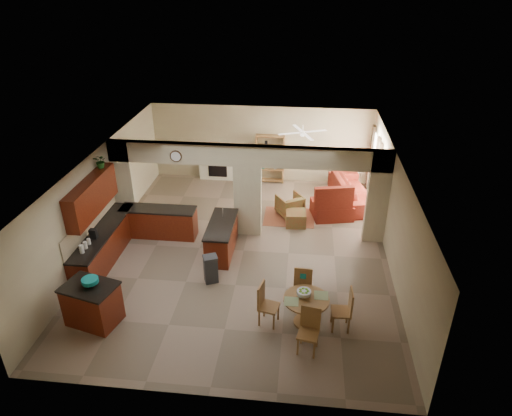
# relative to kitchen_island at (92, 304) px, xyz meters

# --- Properties ---
(floor) EXTENTS (10.00, 10.00, 0.00)m
(floor) POSITION_rel_kitchen_island_xyz_m (2.97, 3.25, -0.50)
(floor) COLOR #816C59
(floor) RESTS_ON ground
(ceiling) EXTENTS (10.00, 10.00, 0.00)m
(ceiling) POSITION_rel_kitchen_island_xyz_m (2.97, 3.25, 2.30)
(ceiling) COLOR white
(ceiling) RESTS_ON wall_back
(wall_back) EXTENTS (8.00, 0.00, 8.00)m
(wall_back) POSITION_rel_kitchen_island_xyz_m (2.97, 8.25, 0.90)
(wall_back) COLOR #BFB68C
(wall_back) RESTS_ON floor
(wall_front) EXTENTS (8.00, 0.00, 8.00)m
(wall_front) POSITION_rel_kitchen_island_xyz_m (2.97, -1.75, 0.90)
(wall_front) COLOR #BFB68C
(wall_front) RESTS_ON floor
(wall_left) EXTENTS (0.00, 10.00, 10.00)m
(wall_left) POSITION_rel_kitchen_island_xyz_m (-1.03, 3.25, 0.90)
(wall_left) COLOR #BFB68C
(wall_left) RESTS_ON floor
(wall_right) EXTENTS (0.00, 10.00, 10.00)m
(wall_right) POSITION_rel_kitchen_island_xyz_m (6.97, 3.25, 0.90)
(wall_right) COLOR #BFB68C
(wall_right) RESTS_ON floor
(partition_left_pier) EXTENTS (0.60, 0.25, 2.80)m
(partition_left_pier) POSITION_rel_kitchen_island_xyz_m (-0.73, 4.25, 0.90)
(partition_left_pier) COLOR #BFB68C
(partition_left_pier) RESTS_ON floor
(partition_center_pier) EXTENTS (0.80, 0.25, 2.20)m
(partition_center_pier) POSITION_rel_kitchen_island_xyz_m (2.97, 4.25, 0.60)
(partition_center_pier) COLOR #BFB68C
(partition_center_pier) RESTS_ON floor
(partition_right_pier) EXTENTS (0.60, 0.25, 2.80)m
(partition_right_pier) POSITION_rel_kitchen_island_xyz_m (6.67, 4.25, 0.90)
(partition_right_pier) COLOR #BFB68C
(partition_right_pier) RESTS_ON floor
(partition_header) EXTENTS (8.00, 0.25, 0.60)m
(partition_header) POSITION_rel_kitchen_island_xyz_m (2.97, 4.25, 2.00)
(partition_header) COLOR #BFB68C
(partition_header) RESTS_ON partition_center_pier
(kitchen_counter) EXTENTS (2.52, 3.29, 1.48)m
(kitchen_counter) POSITION_rel_kitchen_island_xyz_m (-0.29, 3.01, -0.03)
(kitchen_counter) COLOR #470E08
(kitchen_counter) RESTS_ON floor
(upper_cabinets) EXTENTS (0.35, 2.40, 0.90)m
(upper_cabinets) POSITION_rel_kitchen_island_xyz_m (-0.85, 2.45, 1.42)
(upper_cabinets) COLOR #470E08
(upper_cabinets) RESTS_ON wall_left
(peninsula) EXTENTS (0.70, 1.85, 0.91)m
(peninsula) POSITION_rel_kitchen_island_xyz_m (2.37, 3.14, -0.04)
(peninsula) COLOR #470E08
(peninsula) RESTS_ON floor
(wall_clock) EXTENTS (0.34, 0.03, 0.34)m
(wall_clock) POSITION_rel_kitchen_island_xyz_m (0.97, 4.10, 1.95)
(wall_clock) COLOR #4A2F18
(wall_clock) RESTS_ON partition_header
(rug) EXTENTS (1.60, 1.30, 0.01)m
(rug) POSITION_rel_kitchen_island_xyz_m (4.17, 5.35, -0.49)
(rug) COLOR #984A37
(rug) RESTS_ON floor
(fireplace) EXTENTS (1.60, 0.35, 1.20)m
(fireplace) POSITION_rel_kitchen_island_xyz_m (1.37, 8.09, 0.12)
(fireplace) COLOR white
(fireplace) RESTS_ON floor
(shelving_unit) EXTENTS (1.00, 0.32, 1.80)m
(shelving_unit) POSITION_rel_kitchen_island_xyz_m (3.32, 8.07, 0.40)
(shelving_unit) COLOR olive
(shelving_unit) RESTS_ON floor
(window_a) EXTENTS (0.02, 0.90, 1.90)m
(window_a) POSITION_rel_kitchen_island_xyz_m (6.94, 5.55, 0.70)
(window_a) COLOR white
(window_a) RESTS_ON wall_right
(window_b) EXTENTS (0.02, 0.90, 1.90)m
(window_b) POSITION_rel_kitchen_island_xyz_m (6.94, 7.25, 0.70)
(window_b) COLOR white
(window_b) RESTS_ON wall_right
(glazed_door) EXTENTS (0.02, 0.70, 2.10)m
(glazed_door) POSITION_rel_kitchen_island_xyz_m (6.94, 6.40, 0.55)
(glazed_door) COLOR white
(glazed_door) RESTS_ON wall_right
(drape_a_left) EXTENTS (0.10, 0.28, 2.30)m
(drape_a_left) POSITION_rel_kitchen_island_xyz_m (6.90, 4.95, 0.70)
(drape_a_left) COLOR #441D1B
(drape_a_left) RESTS_ON wall_right
(drape_a_right) EXTENTS (0.10, 0.28, 2.30)m
(drape_a_right) POSITION_rel_kitchen_island_xyz_m (6.90, 6.15, 0.70)
(drape_a_right) COLOR #441D1B
(drape_a_right) RESTS_ON wall_right
(drape_b_left) EXTENTS (0.10, 0.28, 2.30)m
(drape_b_left) POSITION_rel_kitchen_island_xyz_m (6.90, 6.65, 0.70)
(drape_b_left) COLOR #441D1B
(drape_b_left) RESTS_ON wall_right
(drape_b_right) EXTENTS (0.10, 0.28, 2.30)m
(drape_b_right) POSITION_rel_kitchen_island_xyz_m (6.90, 7.85, 0.70)
(drape_b_right) COLOR #441D1B
(drape_b_right) RESTS_ON wall_right
(ceiling_fan) EXTENTS (1.00, 1.00, 0.10)m
(ceiling_fan) POSITION_rel_kitchen_island_xyz_m (4.47, 6.25, 2.06)
(ceiling_fan) COLOR white
(ceiling_fan) RESTS_ON ceiling
(kitchen_island) EXTENTS (1.31, 1.08, 0.99)m
(kitchen_island) POSITION_rel_kitchen_island_xyz_m (0.00, 0.00, 0.00)
(kitchen_island) COLOR #470E08
(kitchen_island) RESTS_ON floor
(teal_bowl) EXTENTS (0.36, 0.36, 0.17)m
(teal_bowl) POSITION_rel_kitchen_island_xyz_m (0.04, 0.04, 0.58)
(teal_bowl) COLOR teal
(teal_bowl) RESTS_ON kitchen_island
(trash_can) EXTENTS (0.41, 0.38, 0.70)m
(trash_can) POSITION_rel_kitchen_island_xyz_m (2.33, 1.76, -0.15)
(trash_can) COLOR #2D2E30
(trash_can) RESTS_ON floor
(dining_table) EXTENTS (1.02, 1.02, 0.70)m
(dining_table) POSITION_rel_kitchen_island_xyz_m (4.74, 0.45, -0.02)
(dining_table) COLOR olive
(dining_table) RESTS_ON floor
(fruit_bowl) EXTENTS (0.32, 0.32, 0.17)m
(fruit_bowl) POSITION_rel_kitchen_island_xyz_m (4.68, 0.53, 0.28)
(fruit_bowl) COLOR #67B526
(fruit_bowl) RESTS_ON dining_table
(sofa) EXTENTS (2.88, 1.60, 0.80)m
(sofa) POSITION_rel_kitchen_island_xyz_m (6.27, 6.72, -0.10)
(sofa) COLOR maroon
(sofa) RESTS_ON floor
(chaise) EXTENTS (1.41, 1.24, 0.49)m
(chaise) POSITION_rel_kitchen_island_xyz_m (5.52, 5.58, -0.25)
(chaise) COLOR maroon
(chaise) RESTS_ON floor
(armchair) EXTENTS (1.03, 1.03, 0.69)m
(armchair) POSITION_rel_kitchen_island_xyz_m (4.17, 5.54, -0.15)
(armchair) COLOR #9A301C
(armchair) RESTS_ON floor
(ottoman) EXTENTS (0.66, 0.66, 0.45)m
(ottoman) POSITION_rel_kitchen_island_xyz_m (4.39, 4.90, -0.28)
(ottoman) COLOR #9A301C
(ottoman) RESTS_ON floor
(plant) EXTENTS (0.36, 0.32, 0.38)m
(plant) POSITION_rel_kitchen_island_xyz_m (-0.85, 3.28, 2.06)
(plant) COLOR #184813
(plant) RESTS_ON upper_cabinets
(chair_north) EXTENTS (0.45, 0.45, 1.02)m
(chair_north) POSITION_rel_kitchen_island_xyz_m (4.66, 1.22, 0.06)
(chair_north) COLOR olive
(chair_north) RESTS_ON floor
(chair_east) EXTENTS (0.44, 0.43, 1.02)m
(chair_east) POSITION_rel_kitchen_island_xyz_m (5.60, 0.39, 0.06)
(chair_east) COLOR olive
(chair_east) RESTS_ON floor
(chair_south) EXTENTS (0.49, 0.49, 1.02)m
(chair_south) POSITION_rel_kitchen_island_xyz_m (4.82, -0.30, 0.06)
(chair_south) COLOR olive
(chair_south) RESTS_ON floor
(chair_west) EXTENTS (0.51, 0.51, 1.02)m
(chair_west) POSITION_rel_kitchen_island_xyz_m (3.84, 0.40, 0.06)
(chair_west) COLOR olive
(chair_west) RESTS_ON floor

